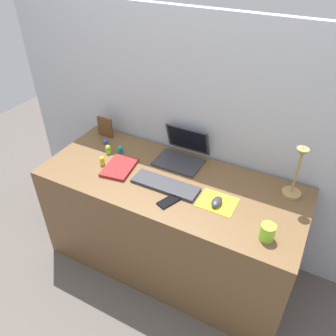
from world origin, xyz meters
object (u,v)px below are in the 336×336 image
object	(u,v)px
mouse	(217,202)
coffee_mug	(267,232)
toy_figurine_yellow	(102,160)
keyboard	(165,185)
picture_frame	(105,127)
toy_figurine_teal	(120,149)
toy_figurine_blue	(105,142)
desk_lamp	(296,174)
laptop	(183,152)
cell_phone	(168,201)
notebook_pad	(119,167)
toy_figurine_lime	(108,149)

from	to	relation	value
mouse	coffee_mug	world-z (taller)	coffee_mug
mouse	toy_figurine_yellow	xyz separation A→B (m)	(-0.80, 0.02, 0.01)
keyboard	picture_frame	distance (m)	0.73
keyboard	toy_figurine_teal	size ratio (longest dim) A/B	6.77
coffee_mug	toy_figurine_blue	bearing A→B (deg)	164.35
keyboard	desk_lamp	xyz separation A→B (m)	(0.68, 0.25, 0.16)
toy_figurine_teal	toy_figurine_blue	bearing A→B (deg)	162.96
mouse	toy_figurine_teal	distance (m)	0.79
keyboard	coffee_mug	bearing A→B (deg)	-11.13
toy_figurine_blue	toy_figurine_teal	world-z (taller)	toy_figurine_teal
mouse	toy_figurine_blue	world-z (taller)	mouse
toy_figurine_teal	coffee_mug	bearing A→B (deg)	-15.44
laptop	coffee_mug	xyz separation A→B (m)	(0.67, -0.43, -0.01)
cell_phone	desk_lamp	bearing A→B (deg)	53.49
coffee_mug	notebook_pad	bearing A→B (deg)	171.55
mouse	picture_frame	bearing A→B (deg)	162.19
mouse	toy_figurine_teal	size ratio (longest dim) A/B	1.58
keyboard	mouse	distance (m)	0.33
toy_figurine_yellow	picture_frame	bearing A→B (deg)	122.50
toy_figurine_blue	toy_figurine_teal	xyz separation A→B (m)	(0.16, -0.05, 0.01)
mouse	desk_lamp	size ratio (longest dim) A/B	0.26
coffee_mug	toy_figurine_teal	bearing A→B (deg)	164.56
desk_lamp	toy_figurine_blue	size ratio (longest dim) A/B	10.04
toy_figurine_teal	toy_figurine_lime	distance (m)	0.08
cell_phone	toy_figurine_lime	distance (m)	0.64
picture_frame	toy_figurine_teal	distance (m)	0.26
cell_phone	toy_figurine_blue	bearing A→B (deg)	176.07
mouse	coffee_mug	xyz separation A→B (m)	(0.31, -0.12, 0.02)
cell_phone	picture_frame	bearing A→B (deg)	172.52
toy_figurine_blue	toy_figurine_yellow	world-z (taller)	toy_figurine_yellow
laptop	picture_frame	world-z (taller)	laptop
laptop	toy_figurine_blue	bearing A→B (deg)	-171.19
mouse	desk_lamp	bearing A→B (deg)	36.06
toy_figurine_blue	mouse	bearing A→B (deg)	-13.90
coffee_mug	toy_figurine_lime	world-z (taller)	coffee_mug
notebook_pad	toy_figurine_blue	world-z (taller)	toy_figurine_blue
toy_figurine_teal	toy_figurine_lime	xyz separation A→B (m)	(-0.07, -0.04, -0.00)
laptop	desk_lamp	size ratio (longest dim) A/B	0.83
mouse	notebook_pad	distance (m)	0.67
toy_figurine_blue	toy_figurine_yellow	distance (m)	0.25
cell_phone	toy_figurine_yellow	size ratio (longest dim) A/B	2.04
notebook_pad	toy_figurine_yellow	world-z (taller)	toy_figurine_yellow
keyboard	notebook_pad	bearing A→B (deg)	176.69
notebook_pad	picture_frame	world-z (taller)	picture_frame
picture_frame	keyboard	bearing A→B (deg)	-25.18
notebook_pad	laptop	bearing A→B (deg)	34.41
cell_phone	picture_frame	world-z (taller)	picture_frame
laptop	toy_figurine_yellow	bearing A→B (deg)	-144.89
mouse	cell_phone	distance (m)	0.27
keyboard	toy_figurine_teal	distance (m)	0.47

